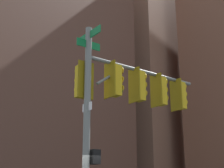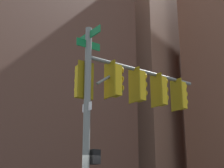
{
  "view_description": "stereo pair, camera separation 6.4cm",
  "coord_description": "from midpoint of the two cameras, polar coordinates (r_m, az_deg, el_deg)",
  "views": [
    {
      "loc": [
        7.33,
        6.27,
        1.62
      ],
      "look_at": [
        -1.07,
        0.79,
        4.74
      ],
      "focal_mm": 54.05,
      "sensor_mm": 36.0,
      "label": 1
    },
    {
      "loc": [
        7.29,
        6.32,
        1.62
      ],
      "look_at": [
        -1.07,
        0.79,
        4.74
      ],
      "focal_mm": 54.05,
      "sensor_mm": 36.0,
      "label": 2
    }
  ],
  "objects": [
    {
      "name": "building_brick_nearside",
      "position": [
        40.39,
        -13.69,
        6.53
      ],
      "size": [
        22.34,
        15.65,
        35.16
      ],
      "primitive_type": "cube",
      "color": "brown",
      "rests_on": "ground_plane"
    },
    {
      "name": "building_brick_farside",
      "position": [
        62.71,
        6.05,
        -0.93
      ],
      "size": [
        23.89,
        14.01,
        38.32
      ],
      "primitive_type": "cube",
      "color": "#845B47",
      "rests_on": "ground_plane"
    },
    {
      "name": "signal_pole_assembly",
      "position": [
        10.82,
        2.66,
        -1.97
      ],
      "size": [
        4.74,
        2.22,
        6.39
      ],
      "rotation": [
        0.0,
        0.0,
        2.79
      ],
      "color": "slate",
      "rests_on": "ground_plane"
    }
  ]
}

